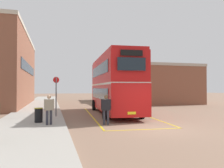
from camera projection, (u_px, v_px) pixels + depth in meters
The scene contains 11 objects.
ground_plane at pixel (100, 107), 25.83m from camera, with size 135.60×135.60×0.00m, color #846651.
sidewalk_left at pixel (41, 106), 26.49m from camera, with size 4.00×57.60×0.14m, color #A39E93.
brick_building_left at pixel (2, 70), 27.43m from camera, with size 6.27×19.54×8.64m.
depot_building_right at pixel (156, 85), 33.94m from camera, with size 8.60×12.29×5.28m.
double_decker_bus at pixel (114, 84), 18.95m from camera, with size 3.39×10.81×4.75m.
single_deck_bus at pixel (107, 91), 37.44m from camera, with size 3.18×10.11×3.02m.
pedestrian_boarding at pixel (106, 107), 13.22m from camera, with size 0.57×0.31×1.73m.
pedestrian_waiting_near at pixel (49, 108), 12.40m from camera, with size 0.53×0.34×1.62m.
litter_bin at pixel (39, 115), 13.21m from camera, with size 0.48×0.48×0.85m.
bus_stop_sign at pixel (56, 93), 16.11m from camera, with size 0.43×0.14×2.81m.
bay_marking_yellow at pixel (120, 117), 16.98m from camera, with size 5.08×12.94×0.01m.
Camera 1 is at (-5.25, -10.98, 2.13)m, focal length 36.38 mm.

